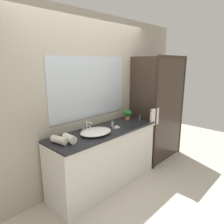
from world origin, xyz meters
name	(u,v)px	position (x,y,z in m)	size (l,w,h in m)	color
ground_plane	(106,184)	(0.00, 0.00, 0.00)	(8.00, 8.00, 0.00)	beige
wall_back_with_mirror	(89,100)	(0.00, 0.34, 1.30)	(4.40, 0.06, 2.60)	#B2A893
vanity_cabinet	(105,158)	(0.00, 0.01, 0.45)	(1.80, 0.58, 0.90)	silver
shower_enclosure	(161,110)	(1.28, -0.19, 1.03)	(1.20, 0.59, 2.00)	#2D2319
sink_basin	(96,132)	(-0.21, -0.03, 0.93)	(0.48, 0.36, 0.06)	white
faucet	(87,128)	(-0.21, 0.16, 0.95)	(0.17, 0.14, 0.15)	silver
potted_plant	(128,114)	(0.68, 0.13, 1.01)	(0.14, 0.14, 0.17)	#B77A51
soap_dish	(116,127)	(0.19, -0.05, 0.91)	(0.10, 0.07, 0.04)	silver
amenity_bottle_shampoo	(112,124)	(0.21, 0.05, 0.94)	(0.03, 0.03, 0.09)	white
amenity_bottle_lotion	(140,118)	(0.80, -0.05, 0.94)	(0.03, 0.03, 0.09)	#4C7056
rolled_towel_near_edge	(59,140)	(-0.76, 0.04, 0.95)	(0.09, 0.09, 0.22)	silver
rolled_towel_middle	(69,138)	(-0.65, -0.02, 0.95)	(0.10, 0.10, 0.20)	silver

